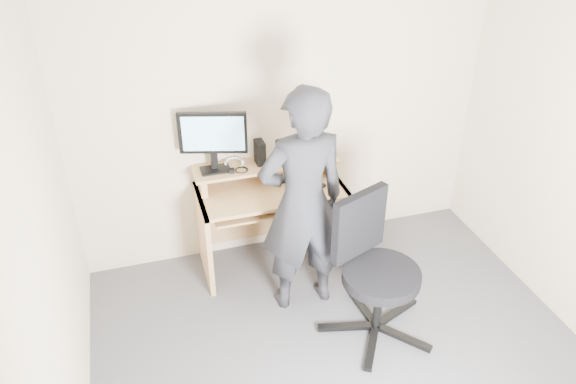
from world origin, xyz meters
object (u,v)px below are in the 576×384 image
desk (269,205)px  office_chair (373,264)px  monitor (213,137)px  person (302,204)px

desk → office_chair: 1.14m
monitor → office_chair: 1.56m
monitor → desk: bearing=7.1°
office_chair → person: 0.67m
office_chair → desk: bearing=93.2°
monitor → person: bearing=-36.6°
monitor → office_chair: bearing=-34.3°
office_chair → person: person is taller
office_chair → person: size_ratio=0.59×
desk → monitor: monitor is taller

